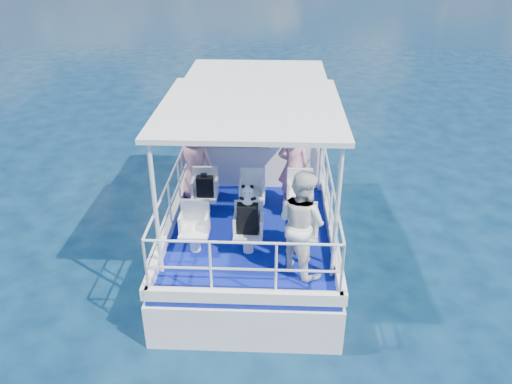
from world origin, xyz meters
TOP-DOWN VIEW (x-y plane):
  - ground at (0.00, 0.00)m, footprint 2000.00×2000.00m
  - hull at (0.00, 1.00)m, footprint 3.00×7.00m
  - deck at (0.00, 1.00)m, footprint 2.90×6.90m
  - cabin at (0.00, 2.30)m, footprint 2.85×2.00m
  - canopy at (0.00, -0.20)m, footprint 3.00×3.20m
  - canopy_posts at (0.00, -0.25)m, footprint 2.77×2.97m
  - railings at (0.00, -0.58)m, footprint 2.84×3.59m
  - seat_port_fwd at (-0.90, 0.20)m, footprint 0.48×0.46m
  - seat_center_fwd at (0.00, 0.20)m, footprint 0.48×0.46m
  - seat_stbd_fwd at (0.90, 0.20)m, footprint 0.48×0.46m
  - seat_port_aft at (-0.90, -1.10)m, footprint 0.48×0.46m
  - seat_center_aft at (0.00, -1.10)m, footprint 0.48×0.46m
  - seat_stbd_aft at (0.90, -1.10)m, footprint 0.48×0.46m
  - passenger_port_fwd at (-1.15, 0.76)m, footprint 0.67×0.56m
  - passenger_stbd_fwd at (0.77, 0.60)m, footprint 0.62×0.43m
  - passenger_stbd_aft at (0.84, -1.56)m, footprint 1.05×1.07m
  - backpack_port at (-0.88, 0.13)m, footprint 0.30×0.17m
  - backpack_center at (-0.01, -1.09)m, footprint 0.34×0.19m
  - compact_camera at (-0.89, 0.14)m, footprint 0.11×0.07m
  - panda at (-0.01, -1.07)m, footprint 0.23×0.19m

SIDE VIEW (x-z plane):
  - ground at x=0.00m, z-range 0.00..0.00m
  - hull at x=0.00m, z-range -0.80..0.80m
  - deck at x=0.00m, z-range 0.80..0.90m
  - seat_port_fwd at x=-0.90m, z-range 0.90..1.28m
  - seat_center_fwd at x=0.00m, z-range 0.90..1.28m
  - seat_stbd_fwd at x=0.90m, z-range 0.90..1.28m
  - seat_port_aft at x=-0.90m, z-range 0.90..1.28m
  - seat_center_aft at x=0.00m, z-range 0.90..1.28m
  - seat_stbd_aft at x=0.90m, z-range 0.90..1.28m
  - railings at x=0.00m, z-range 0.90..1.90m
  - backpack_port at x=-0.88m, z-range 1.28..1.68m
  - backpack_center at x=-0.01m, z-range 1.28..1.79m
  - passenger_port_fwd at x=-1.15m, z-range 0.90..2.45m
  - passenger_stbd_fwd at x=0.77m, z-range 0.90..2.52m
  - compact_camera at x=-0.89m, z-range 1.68..1.75m
  - passenger_stbd_aft at x=0.84m, z-range 0.90..2.64m
  - panda at x=-0.01m, z-range 1.79..2.14m
  - cabin at x=0.00m, z-range 0.90..3.10m
  - canopy_posts at x=0.00m, z-range 0.90..3.10m
  - canopy at x=0.00m, z-range 3.10..3.18m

